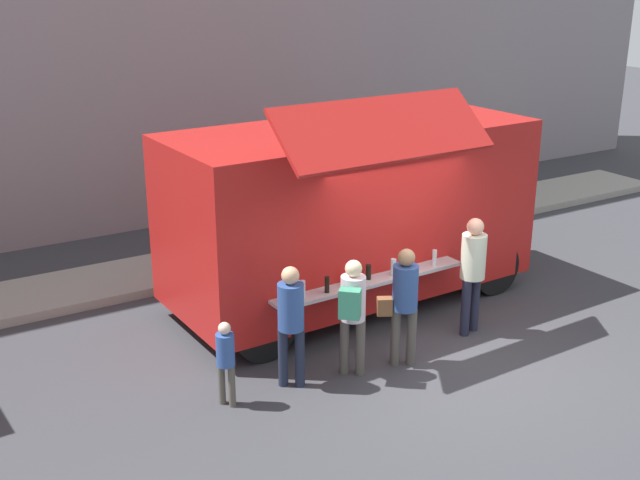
# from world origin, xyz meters

# --- Properties ---
(ground_plane) EXTENTS (60.00, 60.00, 0.00)m
(ground_plane) POSITION_xyz_m (0.00, 0.00, 0.00)
(ground_plane) COLOR #38383D
(curb_strip) EXTENTS (28.00, 1.60, 0.15)m
(curb_strip) POSITION_xyz_m (-4.03, 5.07, 0.07)
(curb_strip) COLOR #9E998E
(curb_strip) RESTS_ON ground
(food_truck_main) EXTENTS (5.81, 3.33, 3.51)m
(food_truck_main) POSITION_xyz_m (-0.02, 2.45, 1.56)
(food_truck_main) COLOR red
(food_truck_main) RESTS_ON ground
(trash_bin) EXTENTS (0.60, 0.60, 1.00)m
(trash_bin) POSITION_xyz_m (4.37, 4.77, 0.50)
(trash_bin) COLOR #2E6437
(trash_bin) RESTS_ON ground
(customer_front_ordering) EXTENTS (0.53, 0.40, 1.68)m
(customer_front_ordering) POSITION_xyz_m (-0.63, 0.25, 0.99)
(customer_front_ordering) COLOR #504A45
(customer_front_ordering) RESTS_ON ground
(customer_mid_with_backpack) EXTENTS (0.50, 0.50, 1.62)m
(customer_mid_with_backpack) POSITION_xyz_m (-1.38, 0.36, 0.99)
(customer_mid_with_backpack) COLOR #504944
(customer_mid_with_backpack) RESTS_ON ground
(customer_rear_waiting) EXTENTS (0.34, 0.34, 1.65)m
(customer_rear_waiting) POSITION_xyz_m (-2.20, 0.53, 0.99)
(customer_rear_waiting) COLOR #1D2437
(customer_rear_waiting) RESTS_ON ground
(customer_extra_browsing) EXTENTS (0.37, 0.36, 1.78)m
(customer_extra_browsing) POSITION_xyz_m (0.83, 0.54, 1.06)
(customer_extra_browsing) COLOR #202135
(customer_extra_browsing) RESTS_ON ground
(child_near_queue) EXTENTS (0.23, 0.23, 1.12)m
(child_near_queue) POSITION_xyz_m (-3.12, 0.53, 0.67)
(child_near_queue) COLOR #504B42
(child_near_queue) RESTS_ON ground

